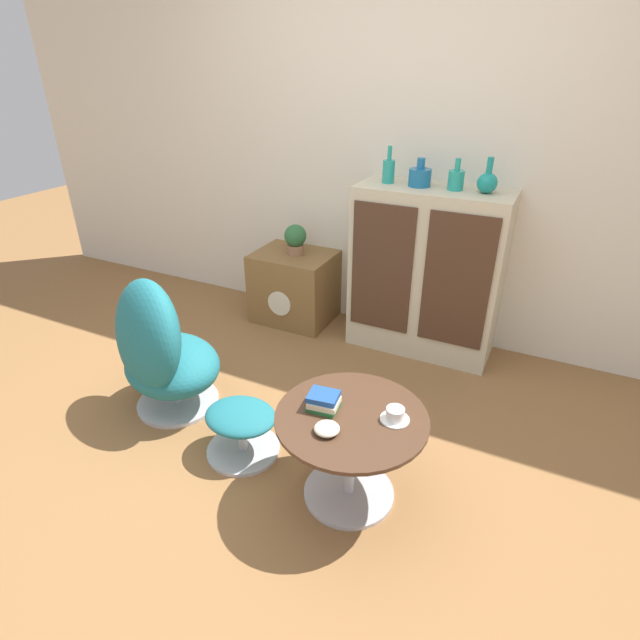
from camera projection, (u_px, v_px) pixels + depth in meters
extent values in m
plane|color=olive|center=(265.00, 466.00, 2.45)|extent=(12.00, 12.00, 0.00)
cube|color=silver|center=(396.00, 142.00, 3.19)|extent=(6.40, 0.06, 2.60)
cube|color=beige|center=(426.00, 272.00, 3.23)|extent=(0.94, 0.40, 1.09)
cube|color=#472D1E|center=(381.00, 269.00, 3.13)|extent=(0.39, 0.01, 0.83)
cube|color=#472D1E|center=(456.00, 283.00, 2.95)|extent=(0.39, 0.01, 0.83)
cube|color=brown|center=(295.00, 287.00, 3.72)|extent=(0.56, 0.45, 0.52)
cylinder|color=beige|center=(279.00, 304.00, 3.56)|extent=(0.18, 0.01, 0.18)
cylinder|color=#B7B7BC|center=(179.00, 402.00, 2.89)|extent=(0.46, 0.46, 0.02)
cylinder|color=#B7B7BC|center=(177.00, 393.00, 2.86)|extent=(0.06, 0.06, 0.10)
ellipsoid|color=#1E6B75|center=(172.00, 365.00, 2.77)|extent=(0.73, 0.68, 0.28)
ellipsoid|color=#1E6B75|center=(147.00, 335.00, 2.60)|extent=(0.68, 0.56, 0.63)
cylinder|color=#B7B7BC|center=(244.00, 449.00, 2.54)|extent=(0.37, 0.37, 0.02)
cylinder|color=#B7B7BC|center=(242.00, 436.00, 2.50)|extent=(0.04, 0.04, 0.16)
ellipsoid|color=#1E6B75|center=(240.00, 416.00, 2.44)|extent=(0.36, 0.31, 0.09)
cylinder|color=#B7B7BC|center=(349.00, 492.00, 2.29)|extent=(0.41, 0.41, 0.02)
cylinder|color=#B7B7BC|center=(350.00, 456.00, 2.19)|extent=(0.04, 0.04, 0.41)
cylinder|color=#472D1E|center=(352.00, 418.00, 2.09)|extent=(0.65, 0.65, 0.02)
cylinder|color=teal|center=(389.00, 172.00, 3.06)|extent=(0.07, 0.07, 0.14)
cylinder|color=teal|center=(390.00, 153.00, 3.01)|extent=(0.03, 0.03, 0.08)
cylinder|color=#196699|center=(420.00, 178.00, 2.99)|extent=(0.13, 0.13, 0.10)
cylinder|color=#196699|center=(421.00, 163.00, 2.95)|extent=(0.05, 0.05, 0.06)
cylinder|color=teal|center=(456.00, 180.00, 2.90)|extent=(0.09, 0.09, 0.11)
cylinder|color=teal|center=(458.00, 164.00, 2.86)|extent=(0.03, 0.03, 0.07)
ellipsoid|color=teal|center=(487.00, 183.00, 2.83)|extent=(0.12, 0.12, 0.12)
cylinder|color=teal|center=(490.00, 165.00, 2.79)|extent=(0.03, 0.03, 0.09)
cylinder|color=#996B4C|center=(296.00, 249.00, 3.58)|extent=(0.12, 0.12, 0.07)
sphere|color=#2D6638|center=(295.00, 236.00, 3.53)|extent=(0.16, 0.16, 0.16)
cylinder|color=white|center=(395.00, 419.00, 2.06)|extent=(0.12, 0.12, 0.01)
cylinder|color=white|center=(395.00, 414.00, 2.05)|extent=(0.08, 0.08, 0.06)
cube|color=#237038|center=(323.00, 406.00, 2.13)|extent=(0.13, 0.11, 0.02)
cube|color=beige|center=(324.00, 402.00, 2.12)|extent=(0.14, 0.12, 0.02)
cube|color=#1E478C|center=(323.00, 396.00, 2.11)|extent=(0.14, 0.12, 0.03)
ellipsoid|color=beige|center=(327.00, 429.00, 1.99)|extent=(0.10, 0.10, 0.04)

